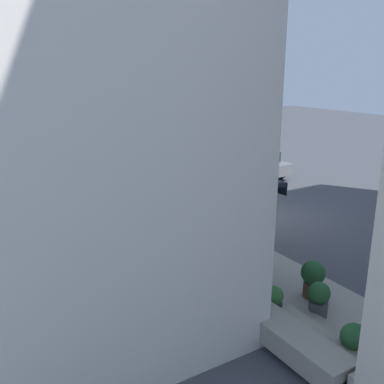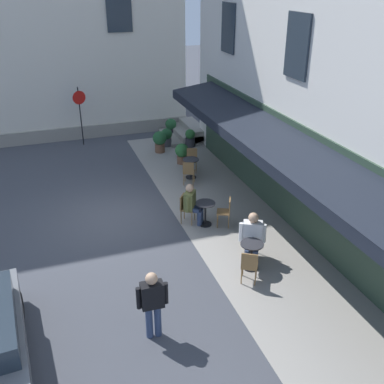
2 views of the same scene
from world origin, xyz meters
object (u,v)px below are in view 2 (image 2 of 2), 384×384
at_px(cafe_table_streetside, 252,252).
at_px(potted_plant_mid_terrace, 171,126).
at_px(potted_plant_by_steps, 160,141).
at_px(potted_plant_entrance_left, 190,138).
at_px(walking_pedestrian_in_black, 153,300).
at_px(cafe_chair_wicker_near_door, 192,158).
at_px(seated_patron_in_olive, 192,203).
at_px(cafe_chair_wicker_by_window, 185,206).
at_px(no_parking_sign, 80,106).
at_px(cafe_chair_wicker_kerbside, 189,171).
at_px(cafe_chair_wicker_facing_street, 249,264).
at_px(cafe_chair_wicker_under_awning, 226,210).
at_px(cafe_table_near_entrance, 191,166).
at_px(cafe_table_mid_terrace, 205,210).
at_px(seated_companion_in_white, 252,236).
at_px(potted_plant_entrance_right, 182,152).
at_px(potted_plant_under_sign, 167,137).
at_px(cafe_chair_wicker_back_row, 252,237).

relative_size(cafe_table_streetside, potted_plant_mid_terrace, 0.96).
relative_size(cafe_table_streetside, potted_plant_by_steps, 0.81).
bearing_deg(potted_plant_mid_terrace, potted_plant_entrance_left, -169.90).
xyz_separation_m(walking_pedestrian_in_black, potted_plant_mid_terrace, (12.61, -4.14, -0.54)).
relative_size(cafe_chair_wicker_near_door, seated_patron_in_olive, 0.70).
distance_m(cafe_chair_wicker_near_door, cafe_chair_wicker_by_window, 3.99).
height_order(no_parking_sign, potted_plant_entrance_left, no_parking_sign).
height_order(cafe_chair_wicker_kerbside, cafe_chair_wicker_facing_street, same).
bearing_deg(potted_plant_by_steps, cafe_chair_wicker_under_awning, -178.02).
bearing_deg(walking_pedestrian_in_black, cafe_chair_wicker_kerbside, -24.24).
height_order(cafe_table_near_entrance, cafe_chair_wicker_facing_street, cafe_chair_wicker_facing_street).
height_order(cafe_chair_wicker_near_door, cafe_table_mid_terrace, cafe_chair_wicker_near_door).
bearing_deg(cafe_chair_wicker_by_window, cafe_chair_wicker_near_door, -21.92).
bearing_deg(no_parking_sign, cafe_table_mid_terrace, -162.61).
height_order(cafe_chair_wicker_facing_street, seated_companion_in_white, seated_companion_in_white).
bearing_deg(seated_companion_in_white, potted_plant_mid_terrace, -5.07).
xyz_separation_m(cafe_chair_wicker_near_door, potted_plant_entrance_right, (0.88, 0.12, -0.08)).
distance_m(potted_plant_by_steps, potted_plant_under_sign, 0.84).
distance_m(cafe_chair_wicker_kerbside, potted_plant_entrance_left, 4.03).
bearing_deg(cafe_chair_wicker_back_row, seated_patron_in_olive, 23.77).
xyz_separation_m(cafe_chair_wicker_by_window, cafe_table_streetside, (-2.86, -0.85, -0.06)).
height_order(seated_companion_in_white, potted_plant_entrance_left, seated_companion_in_white).
relative_size(cafe_chair_wicker_kerbside, potted_plant_mid_terrace, 1.17).
distance_m(cafe_chair_wicker_near_door, potted_plant_entrance_right, 0.89).
bearing_deg(potted_plant_entrance_right, potted_plant_under_sign, 0.14).
xyz_separation_m(cafe_chair_wicker_near_door, no_parking_sign, (4.43, 3.63, 1.25)).
bearing_deg(potted_plant_under_sign, cafe_chair_wicker_facing_street, 175.31).
height_order(cafe_chair_wicker_near_door, potted_plant_under_sign, cafe_chair_wicker_near_door).
bearing_deg(potted_plant_under_sign, potted_plant_entrance_left, -113.86).
distance_m(cafe_chair_wicker_near_door, potted_plant_mid_terrace, 4.54).
relative_size(no_parking_sign, potted_plant_entrance_left, 3.28).
height_order(cafe_table_near_entrance, cafe_chair_wicker_kerbside, cafe_chair_wicker_kerbside).
xyz_separation_m(potted_plant_entrance_left, potted_plant_entrance_right, (-1.76, 0.95, 0.07)).
relative_size(seated_companion_in_white, potted_plant_by_steps, 1.47).
xyz_separation_m(no_parking_sign, potted_plant_by_steps, (-2.02, -3.00, -1.27)).
distance_m(cafe_chair_wicker_kerbside, potted_plant_under_sign, 4.24).
bearing_deg(cafe_chair_wicker_by_window, cafe_table_near_entrance, -21.87).
bearing_deg(seated_patron_in_olive, walking_pedestrian_in_black, 151.37).
relative_size(cafe_chair_wicker_by_window, seated_companion_in_white, 0.66).
relative_size(seated_patron_in_olive, potted_plant_entrance_left, 1.64).
height_order(seated_companion_in_white, no_parking_sign, no_parking_sign).
relative_size(cafe_chair_wicker_near_door, walking_pedestrian_in_black, 0.56).
bearing_deg(potted_plant_under_sign, seated_companion_in_white, 177.99).
bearing_deg(potted_plant_mid_terrace, cafe_chair_wicker_kerbside, 169.82).
relative_size(cafe_chair_wicker_back_row, potted_plant_entrance_left, 1.15).
distance_m(cafe_table_near_entrance, potted_plant_under_sign, 3.66).
relative_size(cafe_table_mid_terrace, cafe_chair_wicker_facing_street, 0.82).
height_order(cafe_table_near_entrance, cafe_table_streetside, same).
bearing_deg(cafe_chair_wicker_kerbside, seated_patron_in_olive, 163.46).
xyz_separation_m(seated_companion_in_white, potted_plant_entrance_right, (7.07, -0.33, -0.26)).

